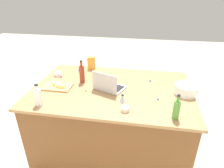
# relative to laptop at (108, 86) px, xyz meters

# --- Properties ---
(ground_plane) EXTENTS (12.00, 12.00, 0.00)m
(ground_plane) POSITION_rel_laptop_xyz_m (-0.03, -0.04, -0.95)
(ground_plane) COLOR #B7A88E
(island_counter) EXTENTS (1.74, 1.16, 0.90)m
(island_counter) POSITION_rel_laptop_xyz_m (-0.03, -0.04, -0.50)
(island_counter) COLOR brown
(island_counter) RESTS_ON ground
(laptop) EXTENTS (0.37, 0.33, 0.22)m
(laptop) POSITION_rel_laptop_xyz_m (0.00, 0.00, 0.00)
(laptop) COLOR #B7B7BC
(laptop) RESTS_ON island_counter
(mixing_bowl_large) EXTENTS (0.24, 0.24, 0.11)m
(mixing_bowl_large) POSITION_rel_laptop_xyz_m (-0.82, -0.05, 0.01)
(mixing_bowl_large) COLOR white
(mixing_bowl_large) RESTS_ON island_counter
(bottle_olive) EXTENTS (0.06, 0.06, 0.23)m
(bottle_olive) POSITION_rel_laptop_xyz_m (-0.66, 0.41, 0.05)
(bottle_olive) COLOR #4C8C38
(bottle_olive) RESTS_ON island_counter
(bottle_soy) EXTENTS (0.06, 0.06, 0.27)m
(bottle_soy) POSITION_rel_laptop_xyz_m (0.33, -0.13, 0.06)
(bottle_soy) COLOR maroon
(bottle_soy) RESTS_ON island_counter
(bottle_vinegar) EXTENTS (0.07, 0.07, 0.22)m
(bottle_vinegar) POSITION_rel_laptop_xyz_m (0.59, 0.41, 0.04)
(bottle_vinegar) COLOR white
(bottle_vinegar) RESTS_ON island_counter
(cutting_board) EXTENTS (0.31, 0.20, 0.02)m
(cutting_board) POSITION_rel_laptop_xyz_m (0.57, 0.05, -0.04)
(cutting_board) COLOR tan
(cutting_board) RESTS_ON island_counter
(butter_stick_left) EXTENTS (0.11, 0.04, 0.04)m
(butter_stick_left) POSITION_rel_laptop_xyz_m (0.57, 0.03, -0.01)
(butter_stick_left) COLOR #F4E58C
(butter_stick_left) RESTS_ON cutting_board
(butter_stick_right) EXTENTS (0.11, 0.04, 0.04)m
(butter_stick_right) POSITION_rel_laptop_xyz_m (0.52, 0.07, -0.01)
(butter_stick_right) COLOR #F4E58C
(butter_stick_right) RESTS_ON cutting_board
(ramekin_small) EXTENTS (0.08, 0.08, 0.04)m
(ramekin_small) POSITION_rel_laptop_xyz_m (-0.23, 0.37, -0.03)
(ramekin_small) COLOR beige
(ramekin_small) RESTS_ON island_counter
(ramekin_medium) EXTENTS (0.09, 0.09, 0.05)m
(ramekin_medium) POSITION_rel_laptop_xyz_m (0.69, -0.26, -0.02)
(ramekin_medium) COLOR white
(ramekin_medium) RESTS_ON island_counter
(kitchen_timer) EXTENTS (0.07, 0.07, 0.08)m
(kitchen_timer) POSITION_rel_laptop_xyz_m (-0.18, 0.22, -0.01)
(kitchen_timer) COLOR #B2B2B7
(kitchen_timer) RESTS_ON island_counter
(candy_bag) EXTENTS (0.09, 0.06, 0.17)m
(candy_bag) POSITION_rel_laptop_xyz_m (0.34, -0.55, 0.04)
(candy_bag) COLOR gold
(candy_bag) RESTS_ON island_counter
(candy_0) EXTENTS (0.02, 0.02, 0.02)m
(candy_0) POSITION_rel_laptop_xyz_m (0.49, -0.44, -0.04)
(candy_0) COLOR blue
(candy_0) RESTS_ON island_counter
(candy_1) EXTENTS (0.02, 0.02, 0.02)m
(candy_1) POSITION_rel_laptop_xyz_m (-0.45, -0.29, -0.04)
(candy_1) COLOR blue
(candy_1) RESTS_ON island_counter
(candy_2) EXTENTS (0.02, 0.02, 0.02)m
(candy_2) POSITION_rel_laptop_xyz_m (0.64, -0.21, -0.04)
(candy_2) COLOR #CC3399
(candy_2) RESTS_ON island_counter
(candy_3) EXTENTS (0.02, 0.02, 0.02)m
(candy_3) POSITION_rel_laptop_xyz_m (-0.53, 0.13, -0.04)
(candy_3) COLOR blue
(candy_3) RESTS_ON island_counter
(candy_5) EXTENTS (0.02, 0.02, 0.02)m
(candy_5) POSITION_rel_laptop_xyz_m (0.58, 0.43, -0.04)
(candy_5) COLOR green
(candy_5) RESTS_ON island_counter
(candy_6) EXTENTS (0.02, 0.02, 0.02)m
(candy_6) POSITION_rel_laptop_xyz_m (0.09, -0.15, -0.04)
(candy_6) COLOR #CC3399
(candy_6) RESTS_ON island_counter
(candy_7) EXTENTS (0.02, 0.02, 0.02)m
(candy_7) POSITION_rel_laptop_xyz_m (0.23, 0.08, -0.04)
(candy_7) COLOR green
(candy_7) RESTS_ON island_counter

